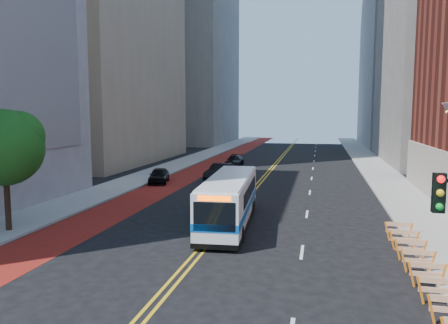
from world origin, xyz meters
TOP-DOWN VIEW (x-y plane):
  - ground at (0.00, 0.00)m, footprint 160.00×160.00m
  - sidewalk_left at (-12.00, 30.00)m, footprint 4.00×140.00m
  - sidewalk_right at (12.00, 30.00)m, footprint 4.00×140.00m
  - bus_lane_paint at (-8.10, 30.00)m, footprint 3.60×140.00m
  - center_line_inner at (-0.18, 30.00)m, footprint 0.14×140.00m
  - center_line_outer at (0.18, 30.00)m, footprint 0.14×140.00m
  - lane_dashes at (4.80, 38.00)m, footprint 0.14×98.20m
  - midrise_right_far at (24.00, 78.00)m, footprint 20.00×28.00m
  - construction_barriers at (9.60, 3.42)m, footprint 1.42×10.91m
  - street_tree at (-11.24, 6.04)m, footprint 4.20×4.20m
  - transit_bus at (0.38, 10.31)m, footprint 3.06×10.76m
  - car_a at (-9.30, 24.00)m, footprint 2.59×4.45m
  - car_b at (-4.05, 27.16)m, footprint 2.48×5.06m
  - car_c at (-4.78, 38.24)m, footprint 1.93×4.60m

SIDE VIEW (x-z plane):
  - ground at x=0.00m, z-range 0.00..0.00m
  - center_line_inner at x=-0.18m, z-range 0.00..0.01m
  - center_line_outer at x=0.18m, z-range 0.00..0.01m
  - bus_lane_paint at x=-8.10m, z-range 0.00..0.01m
  - lane_dashes at x=4.80m, z-range 0.00..0.01m
  - sidewalk_left at x=-12.00m, z-range 0.00..0.15m
  - sidewalk_right at x=12.00m, z-range 0.00..0.15m
  - car_c at x=-4.78m, z-range 0.00..1.32m
  - construction_barriers at x=9.60m, z-range 0.17..1.18m
  - car_a at x=-9.30m, z-range 0.00..1.42m
  - car_b at x=-4.05m, z-range 0.00..1.60m
  - transit_bus at x=0.38m, z-range 0.06..2.99m
  - street_tree at x=-11.24m, z-range 1.56..8.26m
  - midrise_right_far at x=24.00m, z-range 0.00..55.00m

